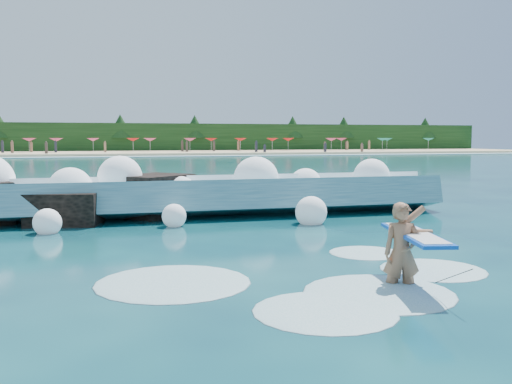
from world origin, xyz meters
TOP-DOWN VIEW (x-y plane):
  - ground at (0.00, 0.00)m, footprint 200.00×200.00m
  - beach at (0.00, 78.00)m, footprint 140.00×20.00m
  - wet_band at (0.00, 67.00)m, footprint 140.00×5.00m
  - treeline at (0.00, 88.00)m, footprint 140.00×4.00m
  - breaking_wave at (-0.31, 6.94)m, footprint 18.87×2.90m
  - rock_cluster at (-3.59, 6.82)m, footprint 8.75×3.61m
  - surfer_with_board at (2.73, -3.01)m, footprint 1.18×2.93m
  - wave_spray at (-0.51, 6.85)m, footprint 15.61×4.62m
  - surf_foam at (1.40, -2.58)m, footprint 8.86×5.63m
  - beach_umbrellas at (-0.20, 79.79)m, footprint 112.69×6.72m
  - beachgoers at (-4.93, 75.66)m, footprint 103.51×14.03m

SIDE VIEW (x-z plane):
  - ground at x=0.00m, z-range 0.00..0.00m
  - surf_foam at x=1.40m, z-range -0.07..0.07m
  - wet_band at x=0.00m, z-range 0.00..0.08m
  - beach at x=0.00m, z-range 0.00..0.40m
  - rock_cluster at x=-3.59m, z-range -0.29..1.29m
  - breaking_wave at x=-0.31m, z-range -0.25..1.38m
  - surfer_with_board at x=2.73m, z-range -0.23..1.52m
  - wave_spray at x=-0.51m, z-range -0.06..2.11m
  - beachgoers at x=-4.93m, z-range 0.16..2.08m
  - beach_umbrellas at x=-0.20m, z-range 2.00..2.50m
  - treeline at x=0.00m, z-range 0.00..5.00m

